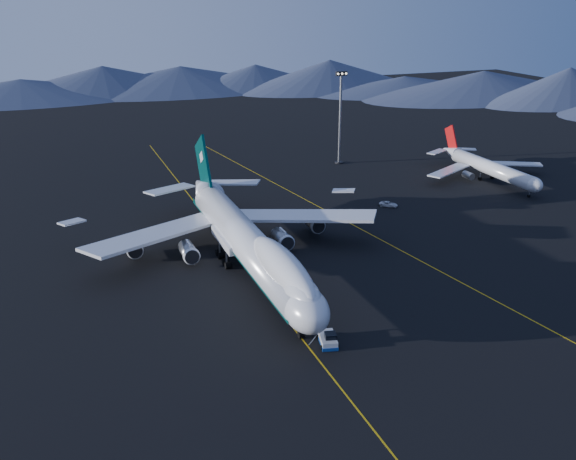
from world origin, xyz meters
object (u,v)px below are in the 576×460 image
object	(u,v)px
pushback_tug	(328,340)
floodlight_mast	(340,118)
boeing_747	(247,241)
second_jet	(488,167)
service_van	(389,204)

from	to	relation	value
pushback_tug	floodlight_mast	world-z (taller)	floodlight_mast
boeing_747	second_jet	bearing A→B (deg)	23.40
second_jet	service_van	world-z (taller)	second_jet
pushback_tug	second_jet	distance (m)	99.94
boeing_747	service_van	world-z (taller)	boeing_747
pushback_tug	floodlight_mast	distance (m)	106.72
boeing_747	pushback_tug	xyz separation A→B (m)	(3.00, -29.53, -5.17)
second_jet	floodlight_mast	world-z (taller)	floodlight_mast
boeing_747	service_van	xyz separation A→B (m)	(42.99, 23.74, -5.21)
floodlight_mast	boeing_747	bearing A→B (deg)	-126.98
second_jet	floodlight_mast	size ratio (longest dim) A/B	1.56
service_van	boeing_747	bearing A→B (deg)	164.95
second_jet	service_van	xyz separation A→B (m)	(-36.70, -10.74, -3.02)
boeing_747	second_jet	size ratio (longest dim) A/B	1.72
pushback_tug	boeing_747	bearing A→B (deg)	109.42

